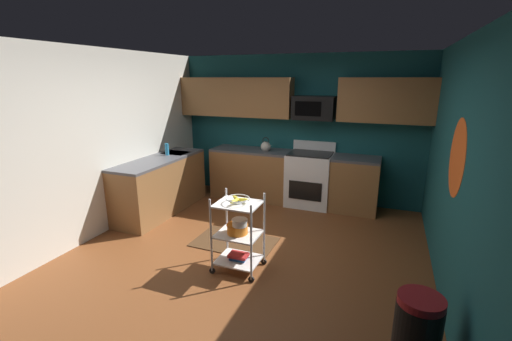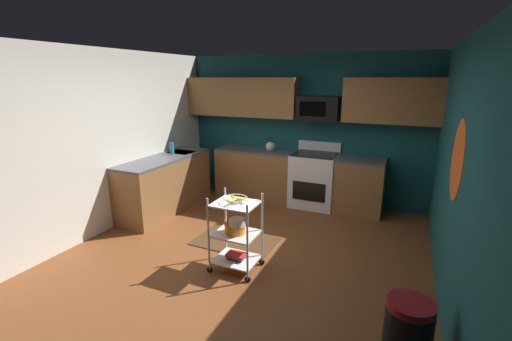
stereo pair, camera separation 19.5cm
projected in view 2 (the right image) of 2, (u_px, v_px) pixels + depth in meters
floor at (245, 256)px, 4.40m from camera, size 4.40×4.80×0.04m
wall_back at (302, 129)px, 6.20m from camera, size 4.52×0.06×2.60m
wall_left at (105, 142)px, 4.93m from camera, size 0.06×4.80×2.60m
wall_right at (459, 178)px, 3.18m from camera, size 0.06×4.80×2.60m
wall_flower_decal at (457, 160)px, 3.22m from camera, size 0.00×0.77×0.77m
counter_run at (247, 180)px, 6.00m from camera, size 3.69×2.45×0.92m
oven_range at (314, 179)px, 6.00m from camera, size 0.76×0.65×1.10m
upper_cabinets at (296, 98)px, 5.91m from camera, size 4.40×0.33×0.70m
microwave at (319, 108)px, 5.77m from camera, size 0.70×0.39×0.40m
rolling_cart at (236, 233)px, 3.97m from camera, size 0.56×0.43×0.91m
fruit_bowl at (235, 199)px, 3.86m from camera, size 0.27×0.27×0.07m
mixing_bowl_large at (235, 228)px, 3.96m from camera, size 0.25×0.25×0.11m
mixing_bowl_small at (237, 222)px, 3.88m from camera, size 0.18×0.18×0.08m
book_stack at (236, 256)px, 4.04m from camera, size 0.23×0.16×0.07m
kettle at (271, 146)px, 6.18m from camera, size 0.21×0.18×0.26m
dish_soap_bottle at (172, 149)px, 5.88m from camera, size 0.06×0.06×0.20m
trash_can at (406, 341)px, 2.52m from camera, size 0.34×0.42×0.66m
floor_rug at (235, 241)px, 4.74m from camera, size 1.11×0.72×0.01m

